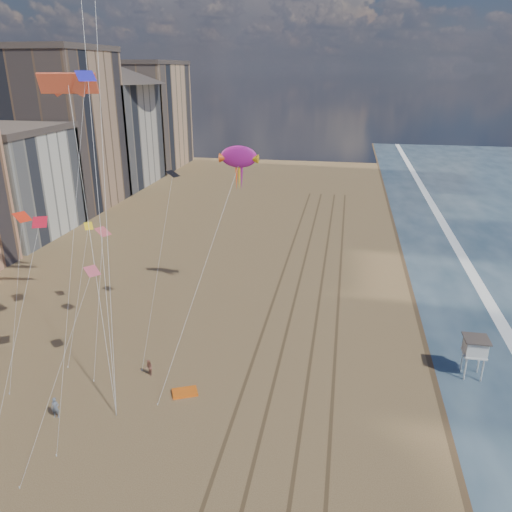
{
  "coord_description": "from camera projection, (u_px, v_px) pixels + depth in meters",
  "views": [
    {
      "loc": [
        6.13,
        -14.71,
        25.11
      ],
      "look_at": [
        -1.27,
        26.0,
        9.5
      ],
      "focal_mm": 35.0,
      "sensor_mm": 36.0,
      "label": 1
    }
  ],
  "objects": [
    {
      "name": "wet_sand",
      "position": [
        452.0,
        302.0,
        57.07
      ],
      "size": [
        260.0,
        260.0,
        0.0
      ],
      "primitive_type": "plane",
      "color": "#42301E",
      "rests_on": "ground"
    },
    {
      "name": "foam",
      "position": [
        491.0,
        305.0,
        56.37
      ],
      "size": [
        260.0,
        260.0,
        0.0
      ],
      "primitive_type": "plane",
      "color": "white",
      "rests_on": "ground"
    },
    {
      "name": "tracks",
      "position": [
        300.0,
        332.0,
        50.62
      ],
      "size": [
        7.68,
        120.0,
        0.01
      ],
      "color": "brown",
      "rests_on": "ground"
    },
    {
      "name": "buildings",
      "position": [
        45.0,
        139.0,
        86.68
      ],
      "size": [
        34.72,
        131.35,
        29.0
      ],
      "color": "#C6B284",
      "rests_on": "ground"
    },
    {
      "name": "lifeguard_stand",
      "position": [
        475.0,
        347.0,
        42.41
      ],
      "size": [
        2.07,
        2.07,
        3.73
      ],
      "color": "white",
      "rests_on": "ground"
    },
    {
      "name": "grounded_kite",
      "position": [
        185.0,
        392.0,
        41.03
      ],
      "size": [
        2.38,
        2.01,
        0.23
      ],
      "primitive_type": "cube",
      "rotation": [
        0.0,
        0.0,
        0.43
      ],
      "color": "orange",
      "rests_on": "ground"
    },
    {
      "name": "show_kite",
      "position": [
        239.0,
        157.0,
        50.42
      ],
      "size": [
        4.1,
        9.78,
        24.58
      ],
      "color": "#A51986",
      "rests_on": "ground"
    },
    {
      "name": "kite_flyer_a",
      "position": [
        55.0,
        408.0,
        38.01
      ],
      "size": [
        0.67,
        0.49,
        1.71
      ],
      "primitive_type": "imported",
      "rotation": [
        0.0,
        0.0,
        0.14
      ],
      "color": "slate",
      "rests_on": "ground"
    },
    {
      "name": "kite_flyer_b",
      "position": [
        149.0,
        368.0,
        43.27
      ],
      "size": [
        0.91,
        0.91,
        1.49
      ],
      "primitive_type": "imported",
      "rotation": [
        0.0,
        0.0,
        -0.79
      ],
      "color": "#955C4B",
      "rests_on": "ground"
    },
    {
      "name": "small_kites",
      "position": [
        83.0,
        197.0,
        41.06
      ],
      "size": [
        13.74,
        14.78,
        14.91
      ],
      "color": "#D85465",
      "rests_on": "ground"
    }
  ]
}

